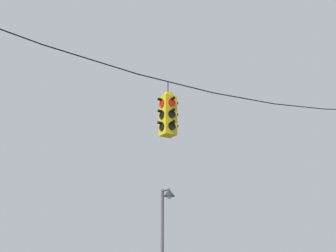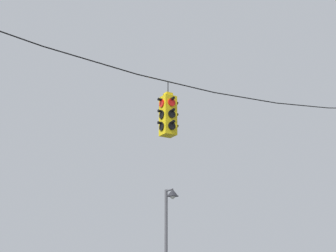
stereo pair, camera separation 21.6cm
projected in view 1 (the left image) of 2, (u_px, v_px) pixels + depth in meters
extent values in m
cylinder|color=black|center=(93.00, 60.00, 9.83)|extent=(2.36, 0.03, 0.17)
cylinder|color=black|center=(178.00, 84.00, 10.99)|extent=(2.36, 0.03, 0.03)
cylinder|color=black|center=(246.00, 99.00, 12.19)|extent=(2.36, 0.03, 0.17)
cylinder|color=black|center=(301.00, 107.00, 13.44)|extent=(2.36, 0.03, 0.31)
cube|color=yellow|center=(168.00, 116.00, 10.56)|extent=(0.34, 0.34, 1.03)
cube|color=yellow|center=(168.00, 95.00, 10.73)|extent=(0.19, 0.19, 0.10)
cylinder|color=black|center=(168.00, 88.00, 10.79)|extent=(0.02, 0.02, 0.31)
cylinder|color=red|center=(172.00, 102.00, 10.50)|extent=(0.20, 0.03, 0.20)
cylinder|color=black|center=(173.00, 98.00, 10.49)|extent=(0.07, 0.12, 0.07)
cylinder|color=black|center=(172.00, 114.00, 10.41)|extent=(0.20, 0.03, 0.20)
cylinder|color=black|center=(173.00, 110.00, 10.40)|extent=(0.07, 0.12, 0.07)
cylinder|color=black|center=(172.00, 126.00, 10.32)|extent=(0.20, 0.03, 0.20)
cylinder|color=black|center=(173.00, 122.00, 10.31)|extent=(0.07, 0.12, 0.07)
cylinder|color=red|center=(164.00, 107.00, 10.80)|extent=(0.20, 0.03, 0.20)
cylinder|color=black|center=(163.00, 104.00, 10.86)|extent=(0.07, 0.12, 0.07)
cylinder|color=black|center=(164.00, 118.00, 10.71)|extent=(0.20, 0.03, 0.20)
cylinder|color=black|center=(163.00, 115.00, 10.77)|extent=(0.07, 0.12, 0.07)
cylinder|color=black|center=(164.00, 130.00, 10.62)|extent=(0.20, 0.03, 0.20)
cylinder|color=black|center=(163.00, 127.00, 10.68)|extent=(0.07, 0.12, 0.07)
cylinder|color=red|center=(162.00, 103.00, 10.56)|extent=(0.03, 0.20, 0.20)
cylinder|color=black|center=(160.00, 100.00, 10.56)|extent=(0.12, 0.07, 0.07)
cylinder|color=black|center=(162.00, 115.00, 10.46)|extent=(0.03, 0.20, 0.20)
cylinder|color=black|center=(160.00, 111.00, 10.47)|extent=(0.12, 0.07, 0.07)
cylinder|color=black|center=(162.00, 127.00, 10.37)|extent=(0.03, 0.20, 0.20)
cylinder|color=black|center=(160.00, 123.00, 10.38)|extent=(0.12, 0.07, 0.07)
cylinder|color=red|center=(174.00, 106.00, 10.74)|extent=(0.03, 0.20, 0.20)
cylinder|color=black|center=(176.00, 103.00, 10.79)|extent=(0.12, 0.07, 0.07)
cylinder|color=black|center=(174.00, 117.00, 10.65)|extent=(0.03, 0.20, 0.20)
cylinder|color=black|center=(176.00, 114.00, 10.70)|extent=(0.12, 0.07, 0.07)
cylinder|color=black|center=(174.00, 129.00, 10.56)|extent=(0.03, 0.20, 0.20)
cylinder|color=black|center=(176.00, 126.00, 10.61)|extent=(0.12, 0.07, 0.07)
cylinder|color=#515156|center=(162.00, 251.00, 15.92)|extent=(0.12, 0.12, 4.66)
cylinder|color=#515156|center=(166.00, 190.00, 16.40)|extent=(0.07, 0.50, 0.07)
cone|color=#232328|center=(169.00, 193.00, 16.16)|extent=(0.45, 0.45, 0.27)
sphere|color=silver|center=(169.00, 196.00, 16.12)|extent=(0.20, 0.20, 0.20)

